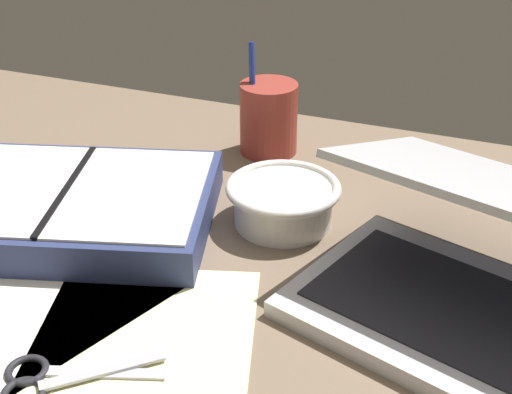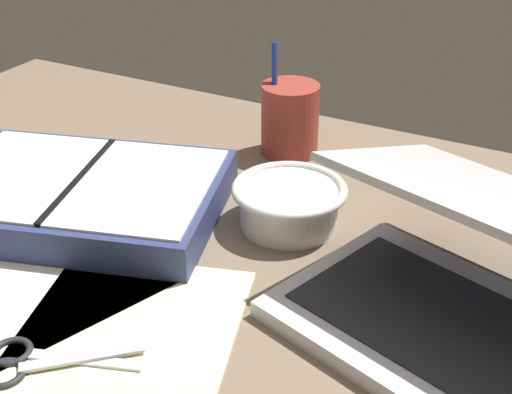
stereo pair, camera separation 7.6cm
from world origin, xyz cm
name	(u,v)px [view 2 (the right image)]	position (x,y,z in cm)	size (l,w,h in cm)	color
desk_top	(212,314)	(0.00, 0.00, 1.00)	(140.00, 100.00, 2.00)	#75604C
laptop	(465,286)	(22.47, 8.37, 6.79)	(37.14, 35.80, 15.10)	silver
bowl	(287,202)	(-0.30, 17.70, 4.93)	(13.50, 13.50, 5.26)	silver
pen_cup	(290,119)	(-8.59, 35.51, 7.11)	(8.07, 8.07, 15.65)	#9E382D
planner	(81,195)	(-23.37, 8.51, 4.32)	(38.68, 32.40, 4.83)	navy
scissors	(28,362)	(-10.05, -14.81, 2.34)	(13.72, 10.72, 0.80)	#B7B7BC
paper_sheet_front	(115,356)	(-3.86, -10.40, 2.08)	(20.30, 29.98, 0.16)	#F4EFB2
paper_sheet_beside_planner	(14,305)	(-17.40, -9.18, 2.08)	(16.34, 29.97, 0.16)	silver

